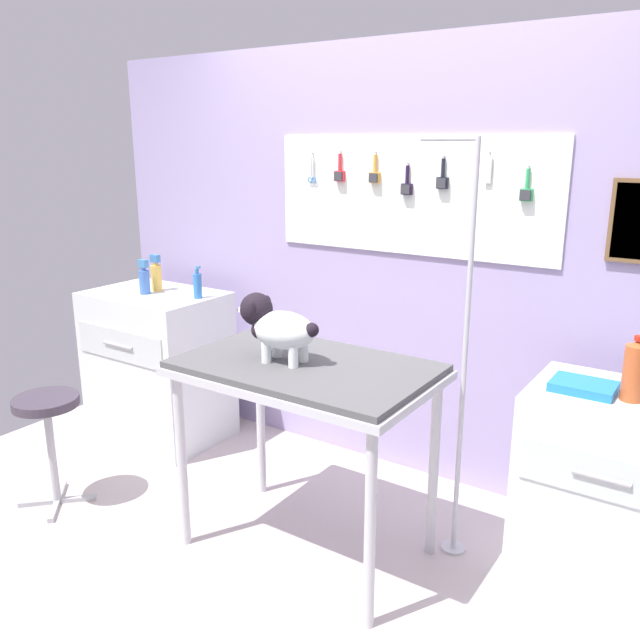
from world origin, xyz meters
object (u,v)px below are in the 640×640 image
cabinet_right (610,492)px  shampoo_bottle (144,279)px  grooming_table (306,382)px  soda_bottle (634,371)px  counter_left (159,365)px  stool (48,419)px  grooming_arm (462,373)px  dog (276,326)px

cabinet_right → shampoo_bottle: bearing=-178.8°
grooming_table → soda_bottle: 1.29m
counter_left → shampoo_bottle: 0.55m
shampoo_bottle → soda_bottle: (2.67, 0.01, -0.04)m
soda_bottle → stool: bearing=-161.0°
grooming_arm → cabinet_right: size_ratio=2.15×
grooming_arm → counter_left: 2.05m
grooming_table → shampoo_bottle: size_ratio=5.28×
grooming_arm → soda_bottle: bearing=7.9°
grooming_table → cabinet_right: grooming_table is taller
soda_bottle → cabinet_right: bearing=128.0°
grooming_table → cabinet_right: size_ratio=1.29×
dog → counter_left: dog is taller
grooming_table → grooming_arm: grooming_arm is taller
grooming_table → dog: bearing=-161.6°
dog → counter_left: size_ratio=0.43×
cabinet_right → stool: size_ratio=1.45×
dog → counter_left: 1.55m
dog → shampoo_bottle: 1.43m
counter_left → cabinet_right: bearing=0.1°
grooming_arm → soda_bottle: size_ratio=7.08×
grooming_table → shampoo_bottle: shampoo_bottle is taller
shampoo_bottle → stool: bearing=-77.0°
grooming_arm → counter_left: size_ratio=1.98×
cabinet_right → shampoo_bottle: shampoo_bottle is taller
grooming_table → counter_left: counter_left is taller
grooming_arm → soda_bottle: 0.66m
counter_left → cabinet_right: 2.62m
dog → cabinet_right: 1.52m
shampoo_bottle → dog: bearing=-19.4°
stool → shampoo_bottle: size_ratio=2.83×
grooming_arm → dog: 0.81m
stool → counter_left: bearing=101.3°
grooming_table → shampoo_bottle: (-1.47, 0.43, 0.20)m
cabinet_right → stool: cabinet_right is taller
dog → shampoo_bottle: bearing=160.6°
dog → soda_bottle: size_ratio=1.55×
grooming_table → dog: dog is taller
grooming_table → grooming_arm: bearing=33.0°
cabinet_right → grooming_arm: bearing=-167.9°
counter_left → soda_bottle: soda_bottle is taller
cabinet_right → soda_bottle: 0.54m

